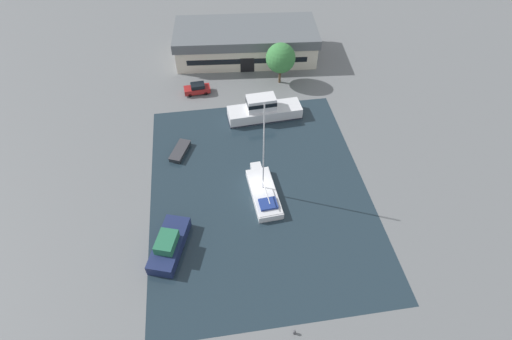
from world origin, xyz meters
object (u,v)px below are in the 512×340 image
object	(u,v)px
warehouse_building	(246,42)
small_dinghy	(180,151)
parked_car	(197,89)
cabin_boat	(169,245)
motor_cruiser	(264,110)
sailboat_moored	(264,192)
quay_tree_near_building	(281,58)

from	to	relation	value
warehouse_building	small_dinghy	xyz separation A→B (m)	(-12.54, -24.16, -2.38)
parked_car	cabin_boat	size ratio (longest dim) A/B	0.55
warehouse_building	parked_car	xyz separation A→B (m)	(-9.41, -10.32, -1.88)
motor_cruiser	cabin_boat	bearing A→B (deg)	143.12
sailboat_moored	warehouse_building	bearing A→B (deg)	82.41
quay_tree_near_building	motor_cruiser	xyz separation A→B (m)	(-4.18, -8.82, -3.23)
small_dinghy	sailboat_moored	bearing A→B (deg)	-18.49
warehouse_building	parked_car	size ratio (longest dim) A/B	6.05
warehouse_building	cabin_boat	xyz separation A→B (m)	(-13.98, -39.77, -1.80)
sailboat_moored	parked_car	bearing A→B (deg)	103.48
warehouse_building	quay_tree_near_building	bearing A→B (deg)	-59.12
parked_car	cabin_boat	world-z (taller)	cabin_boat
small_dinghy	cabin_boat	distance (m)	15.69
warehouse_building	motor_cruiser	xyz separation A→B (m)	(0.31, -18.10, -1.36)
parked_car	sailboat_moored	xyz separation A→B (m)	(7.22, -23.14, -0.24)
sailboat_moored	motor_cruiser	size ratio (longest dim) A/B	1.26
quay_tree_near_building	small_dinghy	bearing A→B (deg)	-138.84
sailboat_moored	cabin_boat	bearing A→B (deg)	-155.67
small_dinghy	cabin_boat	world-z (taller)	cabin_boat
sailboat_moored	cabin_boat	size ratio (longest dim) A/B	1.85
parked_car	small_dinghy	world-z (taller)	parked_car
motor_cruiser	small_dinghy	xyz separation A→B (m)	(-12.85, -6.06, -1.02)
small_dinghy	parked_car	bearing A→B (deg)	100.75
warehouse_building	small_dinghy	size ratio (longest dim) A/B	5.62
small_dinghy	cabin_boat	size ratio (longest dim) A/B	0.60
warehouse_building	sailboat_moored	world-z (taller)	sailboat_moored
sailboat_moored	motor_cruiser	distance (m)	15.59
motor_cruiser	cabin_boat	size ratio (longest dim) A/B	1.47
warehouse_building	motor_cruiser	distance (m)	18.15
parked_car	warehouse_building	bearing A→B (deg)	-46.07
parked_car	small_dinghy	distance (m)	14.20
parked_car	motor_cruiser	xyz separation A→B (m)	(9.72, -7.78, 0.51)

